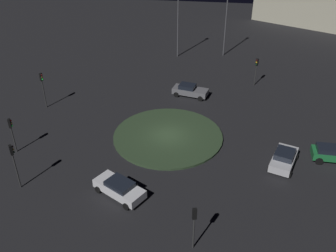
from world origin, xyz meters
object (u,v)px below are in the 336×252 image
streetlamp_east (226,16)px  traffic_light_west (194,220)px  car_green (334,154)px  streetlamp_east_near (178,13)px  car_silver (284,158)px  car_grey (190,90)px  traffic_light_southeast (256,67)px  traffic_light_north (42,84)px  car_white (119,188)px  traffic_light_northwest (14,158)px  traffic_light_north_near (11,129)px

streetlamp_east → traffic_light_west: bearing=178.1°
car_green → streetlamp_east_near: streetlamp_east_near is taller
traffic_light_west → streetlamp_east: 38.67m
car_silver → car_grey: 16.34m
traffic_light_southeast → streetlamp_east_near: (8.99, 11.39, 4.03)m
traffic_light_north → traffic_light_southeast: 26.54m
car_white → traffic_light_west: 8.25m
traffic_light_north → traffic_light_northwest: bearing=-59.2°
traffic_light_north_near → streetlamp_east_near: bearing=47.4°
traffic_light_north → streetlamp_east_near: 23.27m
traffic_light_west → traffic_light_southeast: bearing=-26.8°
car_green → traffic_light_west: 17.42m
traffic_light_northwest → streetlamp_east: streetlamp_east is taller
traffic_light_southeast → traffic_light_north_near: 30.30m
streetlamp_east_near → traffic_light_northwest: bearing=163.9°
car_silver → car_grey: car_silver is taller
car_white → traffic_light_north_near: traffic_light_north_near is taller
traffic_light_north → traffic_light_southeast: (9.78, -24.67, -0.43)m
traffic_light_northwest → traffic_light_north_near: bearing=80.3°
car_silver → traffic_light_northwest: (-6.50, 22.71, 2.31)m
traffic_light_southeast → car_silver: bearing=40.3°
traffic_light_north → streetlamp_east: streetlamp_east is taller
car_green → traffic_light_southeast: (15.71, 6.65, 1.88)m
car_grey → traffic_light_north: traffic_light_north is taller
car_green → traffic_light_northwest: bearing=-162.6°
traffic_light_southeast → streetlamp_east_near: 15.06m
car_white → traffic_light_west: (-4.59, -6.58, 1.94)m
traffic_light_southeast → traffic_light_north_near: size_ratio=1.01×
traffic_light_west → traffic_light_north: bearing=30.8°
car_grey → traffic_light_north_near: 21.38m
streetlamp_east → traffic_light_southeast: bearing=-157.7°
traffic_light_north → traffic_light_northwest: 14.44m
car_white → traffic_light_north_near: 12.66m
streetlamp_east → traffic_light_north_near: bearing=146.4°
traffic_light_north → streetlamp_east_near: size_ratio=0.44×
car_green → streetlamp_east: streetlamp_east is taller
traffic_light_north → streetlamp_east_near: (18.77, -13.28, 3.61)m
car_grey → traffic_light_west: (-23.69, -2.60, 1.93)m
traffic_light_southeast → traffic_light_northwest: traffic_light_northwest is taller
car_white → traffic_light_southeast: bearing=-87.7°
traffic_light_west → traffic_light_north_near: size_ratio=1.02×
car_silver → streetlamp_east: size_ratio=0.46×
traffic_light_northwest → car_grey: bearing=16.4°
car_green → car_silver: bearing=-161.5°
streetlamp_east_near → streetlamp_east: bearing=-77.9°
car_grey → traffic_light_southeast: size_ratio=1.23×
car_white → traffic_light_north: bearing=-17.7°
traffic_light_north → traffic_light_north_near: 9.07m
car_grey → traffic_light_southeast: (4.30, -8.16, 1.90)m
car_silver → car_grey: bearing=-123.3°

